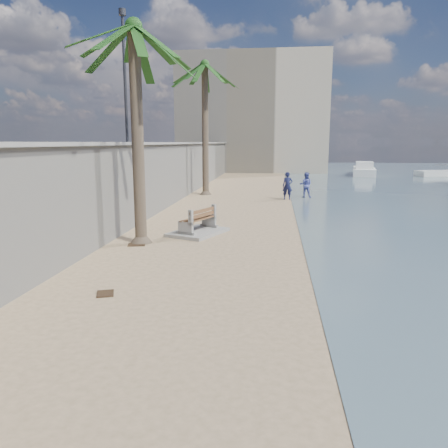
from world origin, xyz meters
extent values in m
plane|color=tan|center=(0.00, 0.00, 0.00)|extent=(140.00, 140.00, 0.00)
cube|color=gray|center=(-5.20, 20.00, 1.75)|extent=(0.45, 70.00, 3.50)
cube|color=gray|center=(-5.20, 20.00, 3.55)|extent=(0.80, 70.00, 0.12)
cube|color=#B7AA93|center=(-2.00, 52.00, 7.00)|extent=(18.00, 12.00, 14.00)
cube|color=gray|center=(-2.04, 11.12, 0.06)|extent=(2.41, 2.82, 0.13)
cylinder|color=brown|center=(-3.81, 9.35, 3.70)|extent=(0.42, 0.42, 7.41)
cylinder|color=brown|center=(-3.83, 24.34, 4.35)|extent=(0.44, 0.44, 8.69)
cylinder|color=#2D2D33|center=(-5.10, 12.00, 6.11)|extent=(0.12, 0.12, 5.00)
cylinder|color=#2D2D33|center=(-5.10, 12.00, 8.61)|extent=(0.28, 0.28, 0.25)
imported|color=#16193C|center=(1.77, 22.28, 1.00)|extent=(0.74, 0.51, 2.01)
imported|color=#535CAD|center=(3.00, 23.48, 0.92)|extent=(0.97, 0.79, 1.84)
cube|color=#382616|center=(-3.87, 8.97, 0.01)|extent=(0.70, 0.61, 0.03)
cube|color=#382616|center=(-3.02, 3.91, 0.01)|extent=(0.54, 0.59, 0.03)
camera|label=1|loc=(0.99, -5.70, 3.60)|focal=35.00mm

